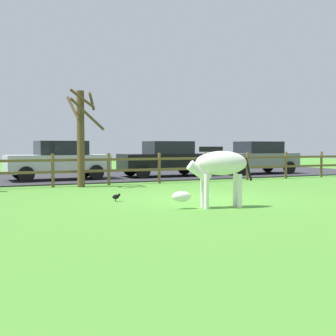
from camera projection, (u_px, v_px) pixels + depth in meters
name	position (u px, v px, depth m)	size (l,w,h in m)	color
ground_plane	(201.00, 198.00, 12.38)	(60.00, 60.00, 0.00)	#47842D
parking_asphalt	(103.00, 176.00, 20.84)	(28.00, 7.40, 0.05)	#2D2D33
paddock_fence	(135.00, 166.00, 16.87)	(21.99, 0.11, 1.15)	brown
bare_tree	(81.00, 135.00, 15.56)	(1.23, 0.95, 3.31)	#513A23
zebra	(218.00, 168.00, 10.50)	(1.92, 0.72, 1.41)	white
crow_on_grass	(116.00, 197.00, 11.70)	(0.21, 0.10, 0.20)	black
parked_car_grey	(256.00, 157.00, 22.14)	(4.00, 1.88, 1.56)	slate
parked_car_black	(166.00, 158.00, 20.31)	(4.03, 1.94, 1.56)	black
parked_car_silver	(58.00, 160.00, 18.34)	(4.06, 1.99, 1.56)	#B7BABF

